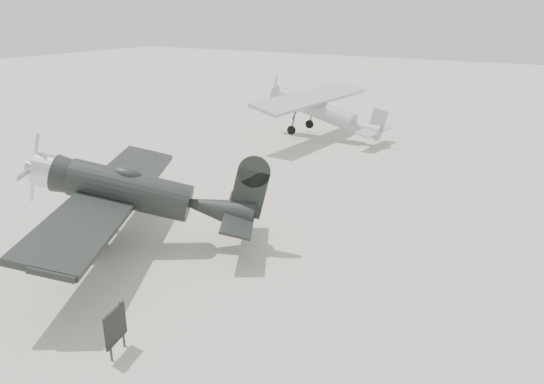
# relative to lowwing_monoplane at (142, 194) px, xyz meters

# --- Properties ---
(ground) EXTENTS (160.00, 160.00, 0.00)m
(ground) POSITION_rel_lowwing_monoplane_xyz_m (2.97, 2.00, -2.09)
(ground) COLOR #A4A191
(ground) RESTS_ON ground
(lowwing_monoplane) EXTENTS (9.64, 11.62, 3.95)m
(lowwing_monoplane) POSITION_rel_lowwing_monoplane_xyz_m (0.00, 0.00, 0.00)
(lowwing_monoplane) COLOR black
(lowwing_monoplane) RESTS_ON ground
(highwing_monoplane) EXTENTS (8.79, 12.40, 3.52)m
(highwing_monoplane) POSITION_rel_lowwing_monoplane_xyz_m (-2.04, 19.44, 0.11)
(highwing_monoplane) COLOR #979A9C
(highwing_monoplane) RESTS_ON ground
(equipment_block) EXTENTS (1.63, 1.21, 0.74)m
(equipment_block) POSITION_rel_lowwing_monoplane_xyz_m (-1.92, -1.21, -1.72)
(equipment_block) COLOR #62605B
(equipment_block) RESTS_ON ground
(sign_board) EXTENTS (0.32, 0.93, 1.37)m
(sign_board) POSITION_rel_lowwing_monoplane_xyz_m (4.15, -5.41, -1.27)
(sign_board) COLOR #333333
(sign_board) RESTS_ON ground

